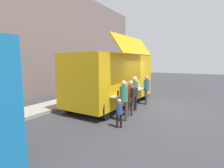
# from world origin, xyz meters

# --- Properties ---
(ground_plane) EXTENTS (60.00, 60.00, 0.00)m
(ground_plane) POSITION_xyz_m (0.00, 0.00, 0.00)
(ground_plane) COLOR #38383D
(curb_strip) EXTENTS (28.00, 1.60, 0.15)m
(curb_strip) POSITION_xyz_m (-4.36, 5.14, 0.07)
(curb_strip) COLOR #9E998E
(curb_strip) RESTS_ON ground
(food_truck_main) EXTENTS (6.05, 3.10, 3.63)m
(food_truck_main) POSITION_xyz_m (-0.35, 2.52, 1.54)
(food_truck_main) COLOR gold
(food_truck_main) RESTS_ON ground
(trash_bin) EXTENTS (0.60, 0.60, 0.85)m
(trash_bin) POSITION_xyz_m (3.82, 4.84, 0.43)
(trash_bin) COLOR #2F6238
(trash_bin) RESTS_ON ground
(customer_front_ordering) EXTENTS (0.56, 0.35, 1.70)m
(customer_front_ordering) POSITION_xyz_m (-0.88, 1.02, 1.01)
(customer_front_ordering) COLOR black
(customer_front_ordering) RESTS_ON ground
(customer_mid_with_backpack) EXTENTS (0.43, 0.52, 1.60)m
(customer_mid_with_backpack) POSITION_xyz_m (-1.76, 0.83, 0.98)
(customer_mid_with_backpack) COLOR #504445
(customer_mid_with_backpack) RESTS_ON ground
(customer_rear_waiting) EXTENTS (0.34, 0.34, 1.68)m
(customer_rear_waiting) POSITION_xyz_m (-2.54, 0.83, 1.00)
(customer_rear_waiting) COLOR #4F4743
(customer_rear_waiting) RESTS_ON ground
(customer_extra_browsing) EXTENTS (0.33, 0.33, 1.63)m
(customer_extra_browsing) POSITION_xyz_m (0.68, 0.92, 0.97)
(customer_extra_browsing) COLOR #4A483F
(customer_extra_browsing) RESTS_ON ground
(child_near_queue) EXTENTS (0.22, 0.22, 1.09)m
(child_near_queue) POSITION_xyz_m (-3.29, 0.64, 0.65)
(child_near_queue) COLOR black
(child_near_queue) RESTS_ON ground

